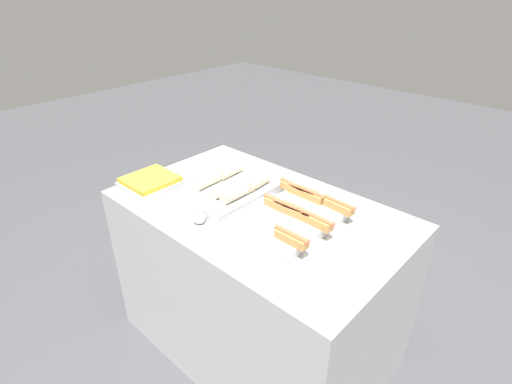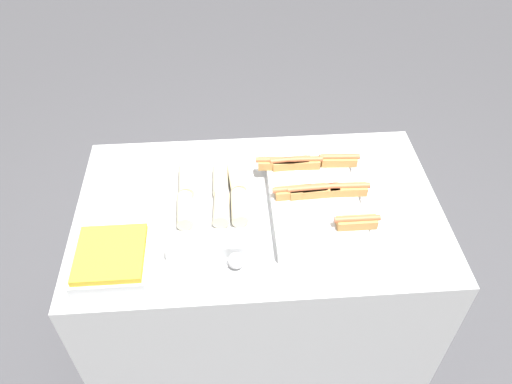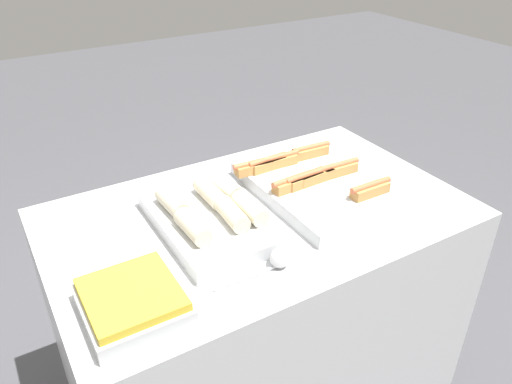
% 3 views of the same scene
% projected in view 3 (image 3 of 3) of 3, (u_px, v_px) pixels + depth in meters
% --- Properties ---
extents(counter, '(1.40, 0.86, 0.91)m').
position_uv_depth(counter, '(258.00, 311.00, 1.92)').
color(counter, silver).
rests_on(counter, ground_plane).
extents(tray_hotdogs, '(0.42, 0.56, 0.10)m').
position_uv_depth(tray_hotdogs, '(308.00, 185.00, 1.77)').
color(tray_hotdogs, silver).
rests_on(tray_hotdogs, counter).
extents(tray_wraps, '(0.33, 0.48, 0.11)m').
position_uv_depth(tray_wraps, '(212.00, 216.00, 1.59)').
color(tray_wraps, silver).
rests_on(tray_wraps, counter).
extents(tray_side_front, '(0.25, 0.26, 0.07)m').
position_uv_depth(tray_side_front, '(133.00, 302.00, 1.26)').
color(tray_side_front, silver).
rests_on(tray_side_front, counter).
extents(serving_spoon_near, '(0.24, 0.06, 0.06)m').
position_uv_depth(serving_spoon_near, '(277.00, 260.00, 1.42)').
color(serving_spoon_near, silver).
rests_on(serving_spoon_near, counter).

